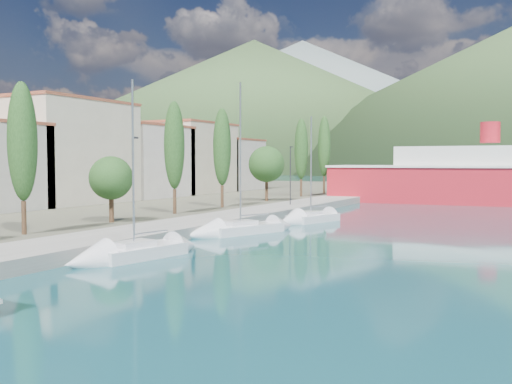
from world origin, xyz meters
The scene contains 9 objects.
ground centered at (0.00, 120.00, 0.00)m, with size 1400.00×1400.00×0.00m, color #174C54.
quay centered at (-9.00, 26.00, 0.40)m, with size 5.00×88.00×0.80m, color gray.
land_strip centered at (-47.00, 36.00, 0.35)m, with size 70.00×148.00×0.70m, color #565644.
town_buildings centered at (-32.00, 36.91, 5.57)m, with size 9.20×69.20×11.30m.
tree_row centered at (-14.15, 33.73, 5.94)m, with size 4.18×63.64×11.21m.
lamp_posts centered at (-9.00, 14.64, 4.08)m, with size 0.15×49.29×6.06m.
sailboat_near centered at (-5.15, 7.69, 0.29)m, with size 3.54×7.57×10.46m.
sailboat_mid centered at (-5.52, 19.60, 0.29)m, with size 5.04×8.41×11.80m.
sailboat_far centered at (-3.81, 29.74, 0.29)m, with size 4.12×7.14×10.01m.
Camera 1 is at (14.97, -15.04, 5.21)m, focal length 40.00 mm.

